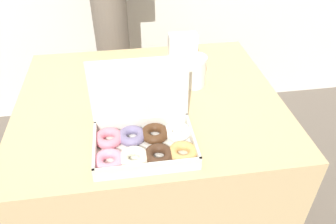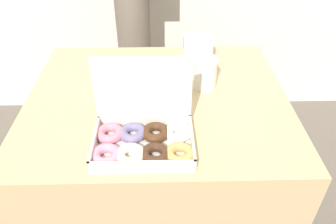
# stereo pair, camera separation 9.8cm
# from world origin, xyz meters

# --- Properties ---
(ground_plane) EXTENTS (14.00, 14.00, 0.00)m
(ground_plane) POSITION_xyz_m (0.00, 0.00, 0.00)
(ground_plane) COLOR #665B51
(table) EXTENTS (0.99, 0.85, 0.74)m
(table) POSITION_xyz_m (0.00, 0.00, 0.37)
(table) COLOR tan
(table) RESTS_ON ground_plane
(donut_box) EXTENTS (0.35, 0.23, 0.26)m
(donut_box) POSITION_xyz_m (-0.04, -0.27, 0.77)
(donut_box) COLOR silver
(donut_box) RESTS_ON table
(coffee_cup) EXTENTS (0.09, 0.09, 0.13)m
(coffee_cup) POSITION_xyz_m (0.19, 0.06, 0.80)
(coffee_cup) COLOR silver
(coffee_cup) RESTS_ON table
(napkin_holder) EXTENTS (0.12, 0.05, 0.14)m
(napkin_holder) POSITION_xyz_m (0.18, 0.25, 0.81)
(napkin_holder) COLOR silver
(napkin_holder) RESTS_ON table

